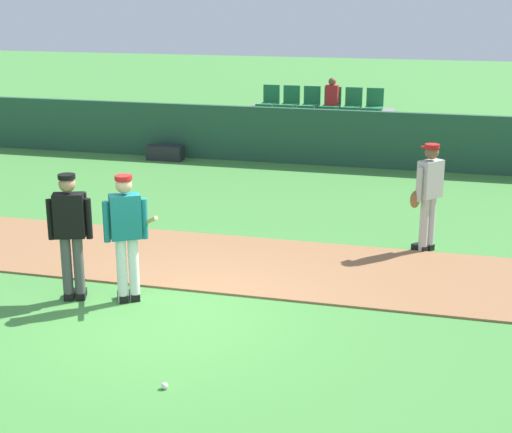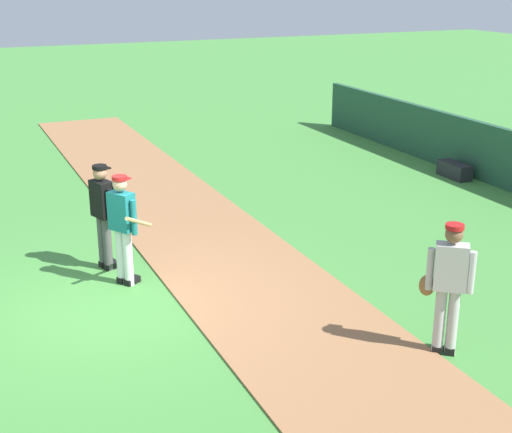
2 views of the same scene
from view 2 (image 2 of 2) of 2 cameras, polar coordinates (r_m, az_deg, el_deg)
ground_plane at (r=10.87m, az=-11.27°, el=-6.87°), size 80.00×80.00×0.00m
infield_dirt_path at (r=11.46m, az=-0.63°, el=-5.00°), size 28.00×2.55×0.03m
batter_teal_jersey at (r=11.16m, az=-10.51°, el=-0.72°), size 0.74×0.70×1.76m
umpire_home_plate at (r=11.82m, az=-12.00°, el=0.46°), size 0.56×0.40×1.76m
runner_grey_jersey at (r=9.29m, az=15.02°, el=-5.22°), size 0.52×0.54×1.76m
equipment_bag at (r=17.71m, az=15.48°, el=3.56°), size 0.90×0.36×0.36m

